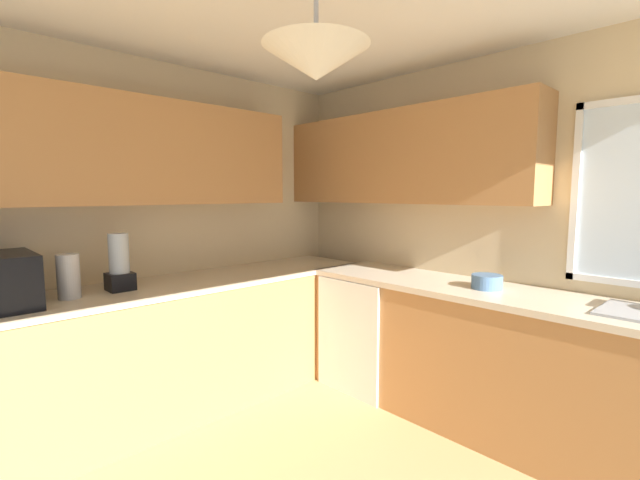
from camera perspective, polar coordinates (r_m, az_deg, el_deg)
name	(u,v)px	position (r m, az deg, el deg)	size (l,w,h in m)	color
room_shell	(302,152)	(2.72, -2.46, 11.58)	(3.69, 3.54, 2.53)	beige
counter_run_left	(170,348)	(3.22, -19.30, -13.44)	(0.65, 3.15, 0.92)	#AD7542
counter_run_back	(500,362)	(3.04, 22.86, -14.78)	(2.78, 0.65, 0.92)	#AD7542
dishwasher	(371,330)	(3.53, 6.85, -11.81)	(0.60, 0.60, 0.87)	white
kettle	(69,276)	(2.87, -30.46, -4.19)	(0.12, 0.12, 0.26)	#B7B7BC
bowl	(487,282)	(2.95, 21.32, -5.19)	(0.19, 0.19, 0.09)	#4C7099
blender_appliance	(119,265)	(2.96, -25.13, -3.00)	(0.15, 0.15, 0.36)	black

